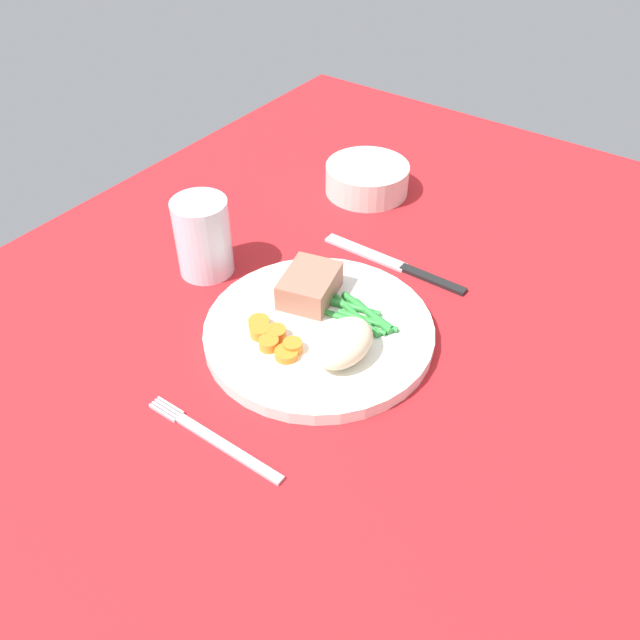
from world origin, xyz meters
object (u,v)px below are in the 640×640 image
salad_bowl (367,177)px  meat_portion (309,286)px  water_glass (204,242)px  dinner_plate (320,332)px  knife (397,265)px  fork (215,440)px

salad_bowl → meat_portion: bearing=-161.6°
meat_portion → water_glass: size_ratio=0.75×
water_glass → dinner_plate: bearing=-95.8°
water_glass → meat_portion: bearing=-84.0°
knife → water_glass: (-14.71, 19.45, 4.06)cm
dinner_plate → water_glass: (1.93, 19.16, 3.46)cm
dinner_plate → knife: size_ratio=1.27×
fork → knife: (34.62, -0.03, -0.00)cm
meat_portion → salad_bowl: 28.15cm
dinner_plate → knife: bearing=-1.0°
salad_bowl → knife: bearing=-135.6°
knife → salad_bowl: 19.12cm
water_glass → knife: bearing=-52.9°
water_glass → fork: bearing=-135.7°
meat_portion → salad_bowl: size_ratio=0.61×
dinner_plate → meat_portion: (3.52, 4.10, 2.44)cm
dinner_plate → water_glass: size_ratio=2.60×
dinner_plate → fork: (-17.98, -0.26, -0.60)cm
meat_portion → water_glass: (-1.58, 15.06, 1.02)cm
meat_portion → water_glass: bearing=96.0°
fork → knife: 34.62cm
dinner_plate → water_glass: water_glass is taller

